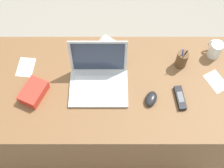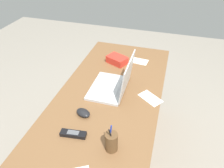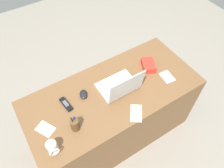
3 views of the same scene
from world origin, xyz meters
TOP-DOWN VIEW (x-y plane):
  - ground_plane at (0.00, 0.00)m, footprint 6.00×6.00m
  - desk at (0.00, 0.00)m, footprint 1.57×0.72m
  - laptop at (-0.07, 0.02)m, footprint 0.34×0.28m
  - computer_mouse at (0.23, -0.10)m, footprint 0.10×0.12m
  - cordless_phone at (0.40, -0.09)m, footprint 0.06×0.15m
  - pen_holder at (0.43, 0.14)m, footprint 0.07×0.07m
  - snack_bag at (-0.44, -0.06)m, footprint 0.17×0.20m
  - paper_note_near_laptop at (-0.51, 0.13)m, footprint 0.11×0.14m
  - paper_note_right at (-0.04, 0.29)m, footprint 0.17×0.18m

SIDE VIEW (x-z plane):
  - ground_plane at x=0.00m, z-range 0.00..0.00m
  - desk at x=0.00m, z-range 0.00..0.75m
  - paper_note_near_laptop at x=-0.51m, z-range 0.75..0.76m
  - paper_note_right at x=-0.04m, z-range 0.75..0.76m
  - cordless_phone at x=0.40m, z-range 0.75..0.78m
  - computer_mouse at x=0.23m, z-range 0.75..0.79m
  - snack_bag at x=-0.44m, z-range 0.75..0.81m
  - laptop at x=-0.07m, z-range 0.68..0.94m
  - pen_holder at x=0.43m, z-range 0.73..0.89m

